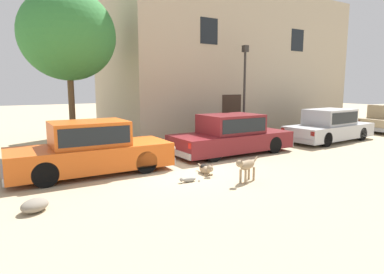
{
  "coord_description": "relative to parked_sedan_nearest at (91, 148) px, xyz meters",
  "views": [
    {
      "loc": [
        -4.86,
        -8.63,
        2.5
      ],
      "look_at": [
        0.67,
        0.2,
        0.9
      ],
      "focal_mm": 31.19,
      "sensor_mm": 36.0,
      "label": 1
    }
  ],
  "objects": [
    {
      "name": "ground_plane",
      "position": [
        2.34,
        -0.84,
        -0.74
      ],
      "size": [
        80.0,
        80.0,
        0.0
      ],
      "primitive_type": "plane",
      "color": "tan"
    },
    {
      "name": "parked_sedan_nearest",
      "position": [
        0.0,
        0.0,
        0.0
      ],
      "size": [
        4.66,
        1.87,
        1.52
      ],
      "rotation": [
        0.0,
        0.0,
        -0.03
      ],
      "color": "#D15619",
      "rests_on": "ground_plane"
    },
    {
      "name": "parked_sedan_second",
      "position": [
        5.23,
        0.15,
        -0.02
      ],
      "size": [
        4.79,
        1.83,
        1.46
      ],
      "rotation": [
        0.0,
        0.0,
        -0.0
      ],
      "color": "maroon",
      "rests_on": "ground_plane"
    },
    {
      "name": "parked_sedan_third",
      "position": [
        10.79,
        -0.02,
        -0.02
      ],
      "size": [
        4.89,
        1.99,
        1.46
      ],
      "rotation": [
        0.0,
        0.0,
        0.06
      ],
      "color": "#B2B5BA",
      "rests_on": "ground_plane"
    },
    {
      "name": "apartment_block",
      "position": [
        9.3,
        5.77,
        2.84
      ],
      "size": [
        13.16,
        6.05,
        7.17
      ],
      "color": "tan",
      "rests_on": "ground_plane"
    },
    {
      "name": "stray_dog_spotted",
      "position": [
        2.74,
        -1.81,
        -0.59
      ],
      "size": [
        0.35,
        1.0,
        0.35
      ],
      "rotation": [
        0.0,
        0.0,
        4.51
      ],
      "color": "#997F60",
      "rests_on": "ground_plane"
    },
    {
      "name": "stray_dog_tan",
      "position": [
        3.18,
        -3.04,
        -0.3
      ],
      "size": [
        1.04,
        0.43,
        0.68
      ],
      "rotation": [
        0.0,
        0.0,
        3.47
      ],
      "color": "#997F60",
      "rests_on": "ground_plane"
    },
    {
      "name": "stray_cat",
      "position": [
        1.9,
        -2.24,
        -0.67
      ],
      "size": [
        0.65,
        0.23,
        0.15
      ],
      "rotation": [
        0.0,
        0.0,
        3.06
      ],
      "color": "gray",
      "rests_on": "ground_plane"
    },
    {
      "name": "street_lamp",
      "position": [
        7.16,
        1.69,
        1.92
      ],
      "size": [
        0.22,
        0.22,
        4.21
      ],
      "color": "#2D2B28",
      "rests_on": "ground_plane"
    },
    {
      "name": "acacia_tree_left",
      "position": [
        0.28,
        3.39,
        3.56
      ],
      "size": [
        3.41,
        3.07,
        5.93
      ],
      "color": "brown",
      "rests_on": "ground_plane"
    },
    {
      "name": "rubble_pile",
      "position": [
        -1.8,
        -2.39,
        -0.61
      ],
      "size": [
        0.73,
        0.7,
        0.27
      ],
      "primitive_type": "ellipsoid",
      "rotation": [
        0.0,
        0.0,
        0.63
      ],
      "color": "gray",
      "rests_on": "ground_plane"
    }
  ]
}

